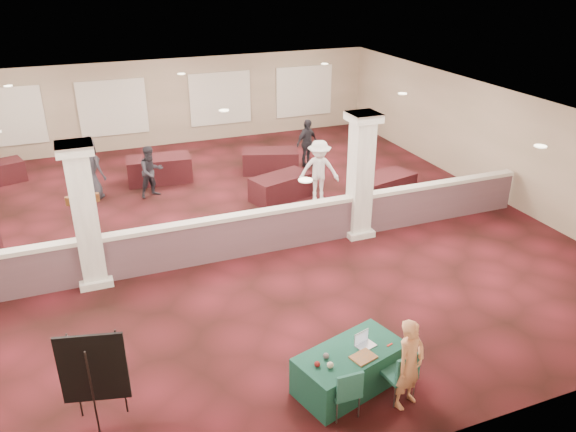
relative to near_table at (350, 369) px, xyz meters
name	(u,v)px	position (x,y,z in m)	size (l,w,h in m)	color
ground	(230,229)	(-0.20, 6.50, -0.35)	(16.00, 16.00, 0.00)	#461116
wall_back	(168,103)	(-0.20, 14.50, 1.25)	(16.00, 0.04, 3.20)	#86775C
wall_front	(393,368)	(-0.20, -1.50, 1.25)	(16.00, 0.04, 3.20)	#86775C
wall_right	(484,138)	(7.80, 6.50, 1.25)	(0.04, 16.00, 3.20)	#86775C
ceiling	(224,110)	(-0.20, 6.50, 2.85)	(16.00, 16.00, 0.02)	silver
partition_wall	(246,233)	(-0.20, 5.00, 0.22)	(15.60, 0.28, 1.10)	brown
column_left	(85,215)	(-3.70, 5.00, 1.28)	(0.72, 0.72, 3.20)	beige
column_right	(360,175)	(2.80, 5.00, 1.28)	(0.72, 0.72, 3.20)	beige
sconce_left	(68,201)	(-3.98, 5.00, 1.65)	(0.12, 0.12, 0.18)	brown
sconce_right	(97,197)	(-3.42, 5.00, 1.65)	(0.12, 0.12, 0.18)	brown
near_table	(350,369)	(0.00, 0.00, 0.00)	(1.83, 0.92, 0.70)	#113E2E
conf_chair_main	(402,372)	(0.62, -0.59, 0.21)	(0.53, 0.53, 0.95)	#1A4E49
conf_chair_side	(346,389)	(-0.37, -0.59, 0.18)	(0.47, 0.47, 0.91)	#1A4E49
easel_board	(93,369)	(-3.92, 0.63, 0.71)	(0.96, 0.57, 1.67)	black
woman	(409,364)	(0.66, -0.70, 0.43)	(0.56, 0.38, 1.57)	tan
far_table_front_center	(281,187)	(1.80, 7.92, 0.01)	(1.78, 0.89, 0.72)	black
far_table_front_right	(384,187)	(4.63, 6.80, 0.02)	(1.82, 0.91, 0.74)	black
far_table_back_center	(159,169)	(-1.29, 10.70, 0.05)	(1.98, 0.99, 0.80)	black
far_table_back_right	(270,161)	(2.30, 10.22, 0.02)	(1.83, 0.91, 0.74)	black
attendee_a	(151,172)	(-1.70, 9.51, 0.43)	(0.75, 0.41, 1.56)	black
attendee_b	(319,171)	(2.80, 7.45, 0.56)	(1.16, 0.53, 1.82)	silver
attendee_c	(307,143)	(3.66, 10.31, 0.46)	(0.95, 0.46, 1.63)	black
attendee_d	(89,168)	(-3.40, 10.00, 0.59)	(0.93, 0.50, 1.89)	black
laptop_base	(366,346)	(0.29, 0.03, 0.36)	(0.32, 0.22, 0.02)	silver
laptop_screen	(361,337)	(0.26, 0.14, 0.48)	(0.32, 0.01, 0.21)	silver
screen_glow	(362,338)	(0.26, 0.13, 0.46)	(0.29, 0.00, 0.18)	silver
knitting	(363,357)	(0.11, -0.22, 0.37)	(0.39, 0.29, 0.03)	#C66A1F
yarn_cream	(330,365)	(-0.48, -0.24, 0.41)	(0.11, 0.11, 0.11)	beige
yarn_red	(317,364)	(-0.66, -0.14, 0.40)	(0.10, 0.10, 0.10)	maroon
yarn_grey	(326,356)	(-0.45, -0.01, 0.40)	(0.10, 0.10, 0.10)	#545359
scissors	(390,345)	(0.68, -0.09, 0.36)	(0.12, 0.03, 0.01)	red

